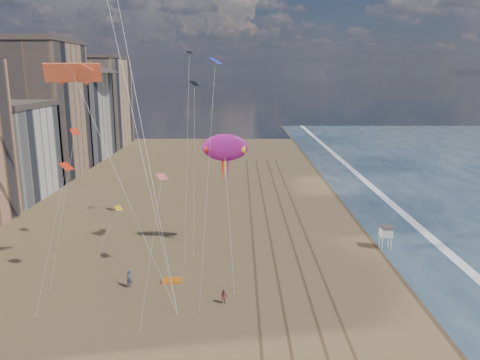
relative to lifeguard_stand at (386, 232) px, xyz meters
name	(u,v)px	position (x,y,z in m)	size (l,w,h in m)	color
wet_sand	(383,220)	(3.39, 12.12, -2.34)	(260.00, 260.00, 0.00)	#42301E
foam	(410,220)	(7.59, 12.12, -2.34)	(260.00, 260.00, 0.00)	white
tracks	(281,243)	(-13.06, 2.12, -2.33)	(7.68, 120.00, 0.01)	brown
buildings	(26,116)	(-61.34, 37.71, 11.21)	(34.72, 131.35, 29.00)	#C6B284
lifeguard_stand	(386,232)	(0.00, 0.00, 0.00)	(1.68, 1.68, 3.04)	silver
grounded_kite	(172,281)	(-25.87, -9.52, -2.22)	(2.11, 1.34, 0.24)	orange
show_kite	(225,148)	(-20.32, -0.95, 10.89)	(4.95, 6.14, 16.94)	#A51987
kite_flyer_a	(129,279)	(-30.10, -10.89, -1.40)	(0.69, 0.45, 1.89)	#53586B
kite_flyer_b	(224,297)	(-20.09, -14.54, -1.56)	(0.76, 0.59, 1.56)	#8D4748
small_kites	(147,124)	(-29.33, -1.65, 13.76)	(19.03, 19.60, 20.98)	yellow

